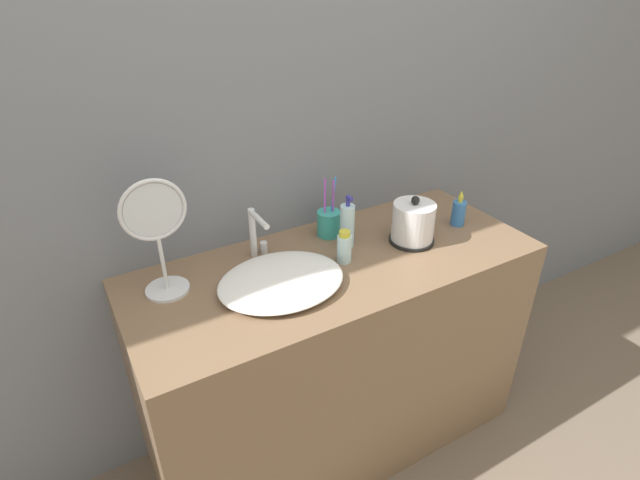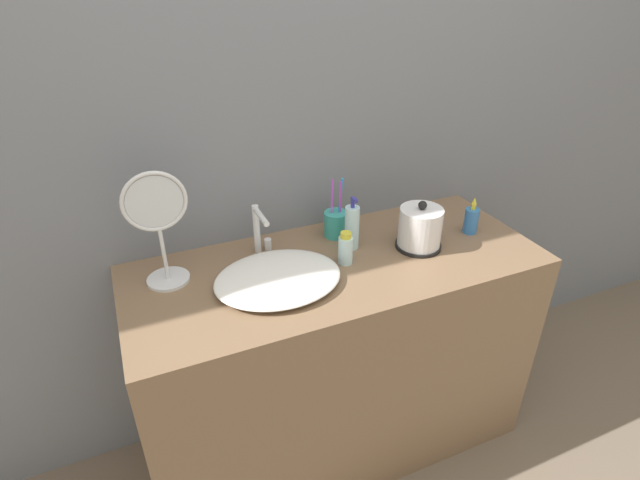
{
  "view_description": "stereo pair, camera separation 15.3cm",
  "coord_description": "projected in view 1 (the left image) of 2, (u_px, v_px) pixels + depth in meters",
  "views": [
    {
      "loc": [
        -0.73,
        -0.87,
        1.68
      ],
      "look_at": [
        -0.06,
        0.27,
        0.92
      ],
      "focal_mm": 28.0,
      "sensor_mm": 36.0,
      "label": 1
    },
    {
      "loc": [
        -0.59,
        -0.94,
        1.68
      ],
      "look_at": [
        -0.06,
        0.27,
        0.92
      ],
      "focal_mm": 28.0,
      "sensor_mm": 36.0,
      "label": 2
    }
  ],
  "objects": [
    {
      "name": "wall_back",
      "position": [
        291.0,
        91.0,
        1.59
      ],
      "size": [
        6.0,
        0.04,
        2.6
      ],
      "color": "slate",
      "rests_on": "ground_plane"
    },
    {
      "name": "vanity_counter",
      "position": [
        335.0,
        357.0,
        1.81
      ],
      "size": [
        1.35,
        0.55,
        0.82
      ],
      "color": "brown",
      "rests_on": "ground_plane"
    },
    {
      "name": "sink_basin",
      "position": [
        281.0,
        281.0,
        1.48
      ],
      "size": [
        0.39,
        0.32,
        0.04
      ],
      "color": "white",
      "rests_on": "vanity_counter"
    },
    {
      "name": "faucet",
      "position": [
        256.0,
        232.0,
        1.58
      ],
      "size": [
        0.06,
        0.13,
        0.17
      ],
      "color": "silver",
      "rests_on": "vanity_counter"
    },
    {
      "name": "electric_kettle",
      "position": [
        413.0,
        224.0,
        1.69
      ],
      "size": [
        0.15,
        0.15,
        0.17
      ],
      "color": "black",
      "rests_on": "vanity_counter"
    },
    {
      "name": "toothbrush_cup",
      "position": [
        329.0,
        222.0,
        1.74
      ],
      "size": [
        0.08,
        0.08,
        0.22
      ],
      "color": "teal",
      "rests_on": "vanity_counter"
    },
    {
      "name": "lotion_bottle",
      "position": [
        347.0,
        225.0,
        1.66
      ],
      "size": [
        0.05,
        0.05,
        0.19
      ],
      "color": "silver",
      "rests_on": "vanity_counter"
    },
    {
      "name": "shampoo_bottle",
      "position": [
        459.0,
        212.0,
        1.8
      ],
      "size": [
        0.05,
        0.05,
        0.14
      ],
      "color": "#3370B7",
      "rests_on": "vanity_counter"
    },
    {
      "name": "mouthwash_bottle",
      "position": [
        344.0,
        247.0,
        1.58
      ],
      "size": [
        0.05,
        0.05,
        0.11
      ],
      "color": "silver",
      "rests_on": "vanity_counter"
    },
    {
      "name": "vanity_mirror",
      "position": [
        157.0,
        232.0,
        1.37
      ],
      "size": [
        0.18,
        0.13,
        0.36
      ],
      "color": "silver",
      "rests_on": "vanity_counter"
    }
  ]
}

